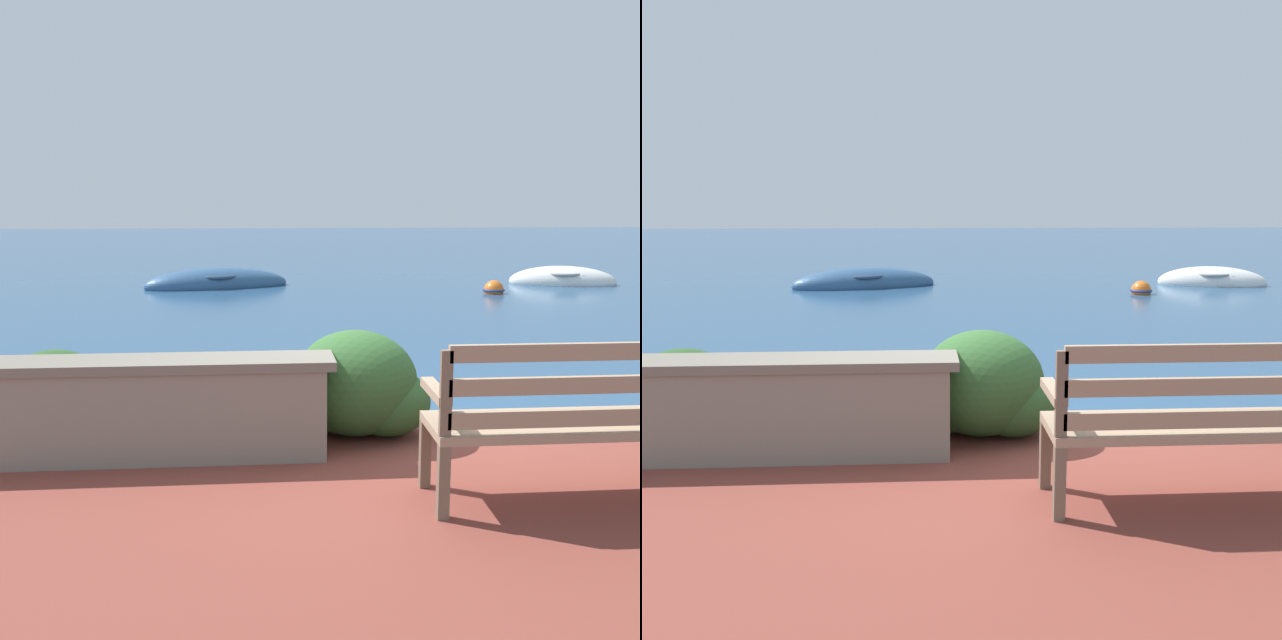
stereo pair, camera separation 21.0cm
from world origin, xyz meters
The scene contains 8 objects.
ground_plane centered at (0.00, 0.00, 0.00)m, with size 80.00×80.00×0.00m.
park_bench centered at (0.90, -1.52, 0.71)m, with size 1.67×0.48×0.93m.
stone_wall centered at (-1.61, -0.67, 0.55)m, with size 2.50×0.39×0.65m.
hedge_clump_far_left centered at (-2.23, -0.34, 0.50)m, with size 0.96×0.69×0.65m.
hedge_clump_left centered at (-0.19, -0.28, 0.54)m, with size 1.10×0.79×0.75m.
rowboat_nearest centered at (5.76, 9.99, 0.06)m, with size 2.44×1.48×0.70m.
rowboat_mid centered at (-1.78, 10.07, 0.06)m, with size 3.21×1.74×0.71m.
mooring_buoy centered at (3.76, 8.61, 0.07)m, with size 0.43×0.43×0.39m.
Camera 1 is at (-0.81, -5.11, 1.87)m, focal length 40.00 mm.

